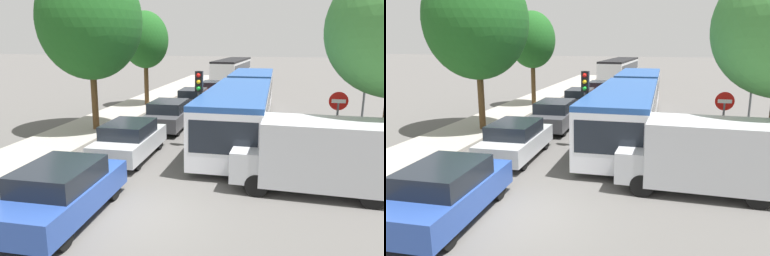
{
  "view_description": "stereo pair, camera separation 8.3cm",
  "coord_description": "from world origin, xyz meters",
  "views": [
    {
      "loc": [
        3.66,
        -8.85,
        4.72
      ],
      "look_at": [
        0.2,
        5.61,
        1.2
      ],
      "focal_mm": 35.0,
      "sensor_mm": 36.0,
      "label": 1
    },
    {
      "loc": [
        3.74,
        -8.84,
        4.72
      ],
      "look_at": [
        0.2,
        5.61,
        1.2
      ],
      "focal_mm": 35.0,
      "sensor_mm": 36.0,
      "label": 2
    }
  ],
  "objects": [
    {
      "name": "white_van",
      "position": [
        4.95,
        2.9,
        1.24
      ],
      "size": [
        5.05,
        2.1,
        2.31
      ],
      "rotation": [
        0.0,
        0.0,
        3.12
      ],
      "color": "#B7BABF",
      "rests_on": "ground"
    },
    {
      "name": "ground_plane",
      "position": [
        0.0,
        0.0,
        0.0
      ],
      "size": [
        200.0,
        200.0,
        0.0
      ],
      "primitive_type": "plane",
      "color": "#565451"
    },
    {
      "name": "articulated_bus",
      "position": [
        1.78,
        11.51,
        1.49
      ],
      "size": [
        2.84,
        17.48,
        2.59
      ],
      "rotation": [
        0.0,
        0.0,
        -1.56
      ],
      "color": "silver",
      "rests_on": "ground"
    },
    {
      "name": "kerb_strip_left",
      "position": [
        -6.4,
        17.46,
        0.07
      ],
      "size": [
        3.2,
        44.92,
        0.14
      ],
      "primitive_type": "cube",
      "color": "#9E998E",
      "rests_on": "ground"
    },
    {
      "name": "tree_left_mid",
      "position": [
        -5.79,
        8.75,
        5.5
      ],
      "size": [
        5.17,
        5.17,
        8.57
      ],
      "color": "#51381E",
      "rests_on": "ground"
    },
    {
      "name": "queued_car_silver",
      "position": [
        -2.2,
        4.81,
        0.76
      ],
      "size": [
        1.95,
        4.38,
        1.51
      ],
      "rotation": [
        0.0,
        0.0,
        1.6
      ],
      "color": "#B7BABF",
      "rests_on": "ground"
    },
    {
      "name": "queued_car_black",
      "position": [
        -2.17,
        15.87,
        0.74
      ],
      "size": [
        1.88,
        4.22,
        1.45
      ],
      "rotation": [
        0.0,
        0.0,
        1.6
      ],
      "color": "black",
      "rests_on": "ground"
    },
    {
      "name": "queued_car_graphite",
      "position": [
        -2.13,
        10.04,
        0.78
      ],
      "size": [
        2.0,
        4.49,
        1.54
      ],
      "rotation": [
        0.0,
        0.0,
        1.6
      ],
      "color": "#47474C",
      "rests_on": "ground"
    },
    {
      "name": "tree_left_far",
      "position": [
        -5.77,
        16.47,
        4.59
      ],
      "size": [
        3.25,
        3.25,
        6.68
      ],
      "color": "#51381E",
      "rests_on": "ground"
    },
    {
      "name": "traffic_light",
      "position": [
        0.19,
        6.98,
        2.5
      ],
      "size": [
        0.32,
        0.36,
        3.4
      ],
      "rotation": [
        0.0,
        0.0,
        -1.57
      ],
      "color": "#56595E",
      "rests_on": "ground"
    },
    {
      "name": "queued_car_blue",
      "position": [
        -1.88,
        -0.61,
        0.78
      ],
      "size": [
        2.0,
        4.49,
        1.54
      ],
      "rotation": [
        0.0,
        0.0,
        1.6
      ],
      "color": "#284799",
      "rests_on": "ground"
    },
    {
      "name": "direction_sign_post",
      "position": [
        7.35,
        9.34,
        2.57
      ],
      "size": [
        0.39,
        1.37,
        3.6
      ],
      "rotation": [
        0.0,
        0.0,
        2.9
      ],
      "color": "#56595E",
      "rests_on": "ground"
    },
    {
      "name": "no_entry_sign",
      "position": [
        5.79,
        5.94,
        1.88
      ],
      "size": [
        0.7,
        0.08,
        2.82
      ],
      "rotation": [
        0.0,
        0.0,
        -1.57
      ],
      "color": "#56595E",
      "rests_on": "ground"
    },
    {
      "name": "city_bus_rear",
      "position": [
        -1.99,
        34.92,
        1.45
      ],
      "size": [
        3.25,
        11.79,
        2.51
      ],
      "rotation": [
        0.0,
        0.0,
        1.51
      ],
      "color": "silver",
      "rests_on": "ground"
    },
    {
      "name": "queued_car_red",
      "position": [
        -1.8,
        21.27,
        0.71
      ],
      "size": [
        1.82,
        4.08,
        1.4
      ],
      "rotation": [
        0.0,
        0.0,
        1.6
      ],
      "color": "#B21E19",
      "rests_on": "ground"
    }
  ]
}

